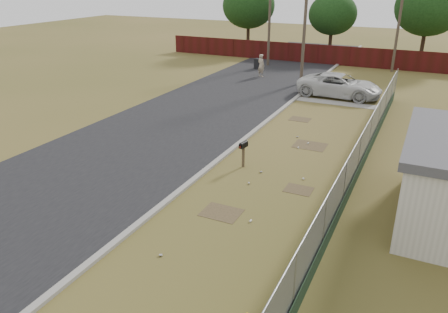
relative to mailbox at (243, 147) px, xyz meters
The scene contains 11 objects.
ground 2.15m from the mailbox, 27.08° to the left, with size 120.00×120.00×0.00m, color brown.
street 10.30m from the mailbox, 119.44° to the left, with size 15.10×60.00×0.12m.
chainlink_fence 5.20m from the mailbox, 21.48° to the left, with size 0.10×27.06×2.02m.
privacy_fence 26.23m from the mailbox, 99.40° to the left, with size 30.00×0.12×1.80m, color #3E0E0D.
utility_poles 21.95m from the mailbox, 95.17° to the left, with size 12.60×8.24×9.00m.
horizon_trees 24.84m from the mailbox, 84.03° to the left, with size 33.32×31.94×7.78m.
mailbox is the anchor object (origin of this frame).
pickup_truck 14.23m from the mailbox, 84.87° to the left, with size 2.66×5.77×1.60m, color silver.
pedestrian 18.90m from the mailbox, 108.74° to the left, with size 0.69×0.45×1.90m, color tan.
trash_bin 22.17m from the mailbox, 109.77° to the left, with size 0.68×0.75×0.94m.
scattered_litter 1.74m from the mailbox, ahead, with size 2.56×12.18×0.07m.
Camera 1 is at (5.26, -17.44, 8.00)m, focal length 35.00 mm.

